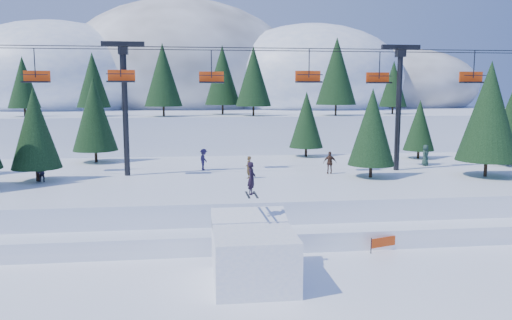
{
  "coord_description": "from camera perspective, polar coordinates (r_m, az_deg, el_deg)",
  "views": [
    {
      "loc": [
        -3.75,
        -21.5,
        8.99
      ],
      "look_at": [
        -0.33,
        6.0,
        5.2
      ],
      "focal_mm": 35.0,
      "sensor_mm": 36.0,
      "label": 1
    }
  ],
  "objects": [
    {
      "name": "banner_near",
      "position": [
        29.86,
        15.16,
        -8.93
      ],
      "size": [
        2.72,
        0.94,
        0.9
      ],
      "color": "black",
      "rests_on": "ground"
    },
    {
      "name": "mid_shelf",
      "position": [
        40.42,
        -1.63,
        -3.25
      ],
      "size": [
        70.0,
        22.0,
        2.5
      ],
      "primitive_type": "cube",
      "color": "white",
      "rests_on": "ground"
    },
    {
      "name": "mountain_ridge",
      "position": [
        94.87,
        -7.97,
        8.11
      ],
      "size": [
        119.0,
        60.0,
        26.46
      ],
      "color": "white",
      "rests_on": "ground"
    },
    {
      "name": "distant_skiers",
      "position": [
        40.57,
        1.08,
        -0.16
      ],
      "size": [
        32.27,
        5.42,
        1.87
      ],
      "color": "#291F44",
      "rests_on": "mid_shelf"
    },
    {
      "name": "chairlift",
      "position": [
        39.94,
        0.96,
        8.27
      ],
      "size": [
        46.0,
        3.21,
        10.28
      ],
      "color": "black",
      "rests_on": "mid_shelf"
    },
    {
      "name": "berm",
      "position": [
        30.91,
        0.16,
        -8.06
      ],
      "size": [
        70.0,
        6.0,
        1.1
      ],
      "primitive_type": "cube",
      "color": "white",
      "rests_on": "ground"
    },
    {
      "name": "banner_far",
      "position": [
        31.68,
        19.97,
        -8.16
      ],
      "size": [
        2.84,
        0.42,
        0.9
      ],
      "color": "black",
      "rests_on": "ground"
    },
    {
      "name": "jump_kicker",
      "position": [
        24.08,
        -0.33,
        -10.63
      ],
      "size": [
        3.77,
        5.14,
        5.57
      ],
      "color": "white",
      "rests_on": "ground"
    },
    {
      "name": "ground",
      "position": [
        23.6,
        2.69,
        -14.61
      ],
      "size": [
        160.0,
        160.0,
        0.0
      ],
      "primitive_type": "plane",
      "color": "white",
      "rests_on": "ground"
    },
    {
      "name": "conifer_stand",
      "position": [
        40.25,
        0.59,
        5.26
      ],
      "size": [
        64.06,
        18.5,
        10.01
      ],
      "color": "black",
      "rests_on": "mid_shelf"
    }
  ]
}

